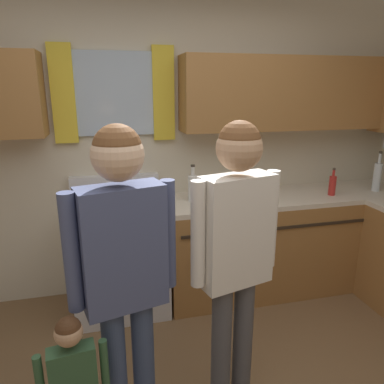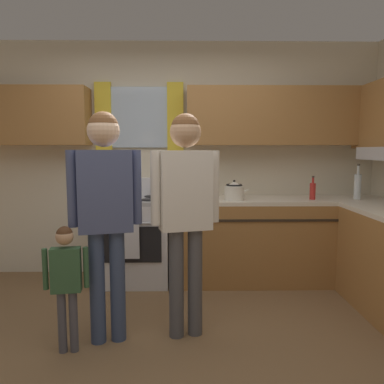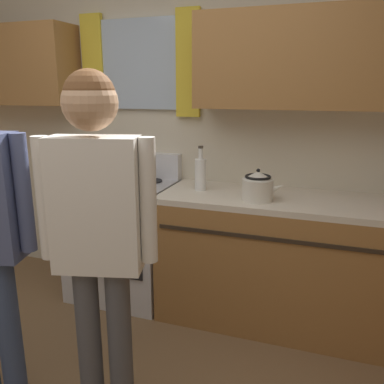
% 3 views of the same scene
% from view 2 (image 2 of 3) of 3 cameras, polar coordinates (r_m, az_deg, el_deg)
% --- Properties ---
extents(ground_plane, '(12.00, 12.00, 0.00)m').
position_cam_2_polar(ground_plane, '(2.78, -4.77, -24.19)').
color(ground_plane, brown).
extents(back_wall_unit, '(4.60, 0.42, 2.60)m').
position_cam_2_polar(back_wall_unit, '(4.21, -2.83, 7.32)').
color(back_wall_unit, beige).
rests_on(back_wall_unit, ground).
extents(kitchen_counter_run, '(2.29, 1.92, 0.90)m').
position_cam_2_polar(kitchen_counter_run, '(3.92, 18.42, -8.10)').
color(kitchen_counter_run, '#9E6B38').
rests_on(kitchen_counter_run, ground).
extents(stove_oven, '(0.75, 0.67, 1.10)m').
position_cam_2_polar(stove_oven, '(4.08, -8.83, -7.03)').
color(stove_oven, silver).
rests_on(stove_oven, ground).
extents(bottle_sauce_red, '(0.06, 0.06, 0.25)m').
position_cam_2_polar(bottle_sauce_red, '(4.06, 17.97, 0.20)').
color(bottle_sauce_red, red).
rests_on(bottle_sauce_red, kitchen_counter_run).
extents(bottle_milk_white, '(0.08, 0.08, 0.31)m').
position_cam_2_polar(bottle_milk_white, '(3.95, 0.08, 0.75)').
color(bottle_milk_white, white).
rests_on(bottle_milk_white, kitchen_counter_run).
extents(bottle_tall_clear, '(0.07, 0.07, 0.37)m').
position_cam_2_polar(bottle_tall_clear, '(4.25, 23.99, 0.88)').
color(bottle_tall_clear, silver).
rests_on(bottle_tall_clear, kitchen_counter_run).
extents(stovetop_kettle, '(0.27, 0.20, 0.21)m').
position_cam_2_polar(stovetop_kettle, '(3.85, 6.49, 0.20)').
color(stovetop_kettle, silver).
rests_on(stovetop_kettle, kitchen_counter_run).
extents(adult_holding_child, '(0.51, 0.25, 1.68)m').
position_cam_2_polar(adult_holding_child, '(2.73, -13.13, -1.19)').
color(adult_holding_child, '#38476B').
rests_on(adult_holding_child, ground).
extents(adult_in_plaid, '(0.50, 0.25, 1.68)m').
position_cam_2_polar(adult_in_plaid, '(2.75, -0.99, -1.05)').
color(adult_in_plaid, '#4C4C51').
rests_on(adult_in_plaid, ground).
extents(small_child, '(0.31, 0.12, 0.90)m').
position_cam_2_polar(small_child, '(2.77, -18.71, -11.83)').
color(small_child, '#4C4C56').
rests_on(small_child, ground).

